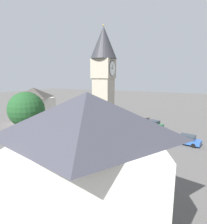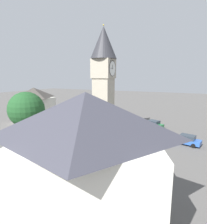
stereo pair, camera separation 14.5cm
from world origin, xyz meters
name	(u,v)px [view 1 (the left image)]	position (x,y,z in m)	size (l,w,h in m)	color
ground_plane	(103,135)	(0.00, 0.00, 0.00)	(200.00, 200.00, 0.00)	#565451
clock_tower	(104,73)	(0.00, 0.00, 10.74)	(4.35, 4.35, 18.47)	gray
car_blue_kerb	(58,141)	(7.81, -3.83, 0.76)	(4.28, 2.12, 1.53)	gold
car_silver_kerb	(153,124)	(-8.82, 6.84, 0.76)	(3.03, 4.46, 1.53)	#236B38
car_red_corner	(97,117)	(-10.18, -6.72, 0.76)	(4.02, 4.19, 1.53)	silver
car_white_side	(109,144)	(5.58, 3.71, 0.76)	(4.16, 1.88, 1.53)	black
car_black_far	(54,128)	(2.76, -8.96, 0.76)	(3.34, 4.45, 1.53)	#236B38
car_green_alley	(186,140)	(-1.31, 13.47, 0.76)	(2.52, 4.39, 1.53)	#2D5BB7
pedestrian	(132,125)	(-5.52, 3.39, 1.01)	(0.24, 0.56, 1.69)	black
tree	(26,110)	(8.55, -9.02, 5.20)	(5.52, 5.52, 7.97)	brown
building_shop_left	(88,160)	(18.87, 8.18, 4.75)	(10.39, 11.70, 9.29)	silver
building_terrace_right	(34,104)	(-3.08, -19.64, 3.94)	(9.46, 6.97, 7.71)	silver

